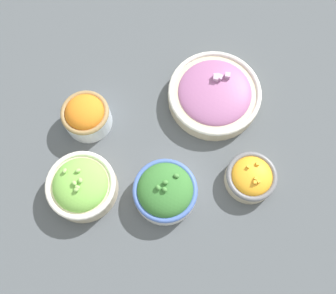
# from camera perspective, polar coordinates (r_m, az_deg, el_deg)

# --- Properties ---
(ground_plane) EXTENTS (3.00, 3.00, 0.00)m
(ground_plane) POSITION_cam_1_polar(r_m,az_deg,el_deg) (0.89, -0.00, -0.62)
(ground_plane) COLOR #4C5156
(bowl_broccoli) EXTENTS (0.14, 0.14, 0.08)m
(bowl_broccoli) POSITION_cam_1_polar(r_m,az_deg,el_deg) (0.83, -0.44, -6.72)
(bowl_broccoli) COLOR white
(bowl_broccoli) RESTS_ON ground_plane
(bowl_red_onion) EXTENTS (0.23, 0.23, 0.07)m
(bowl_red_onion) POSITION_cam_1_polar(r_m,az_deg,el_deg) (0.92, 7.08, 8.04)
(bowl_red_onion) COLOR beige
(bowl_red_onion) RESTS_ON ground_plane
(bowl_carrots) EXTENTS (0.11, 0.11, 0.08)m
(bowl_carrots) POSITION_cam_1_polar(r_m,az_deg,el_deg) (0.90, -12.38, 4.76)
(bowl_carrots) COLOR silver
(bowl_carrots) RESTS_ON ground_plane
(bowl_lettuce) EXTENTS (0.16, 0.16, 0.08)m
(bowl_lettuce) POSITION_cam_1_polar(r_m,az_deg,el_deg) (0.85, -13.04, -5.80)
(bowl_lettuce) COLOR beige
(bowl_lettuce) RESTS_ON ground_plane
(bowl_squash) EXTENTS (0.12, 0.12, 0.06)m
(bowl_squash) POSITION_cam_1_polar(r_m,az_deg,el_deg) (0.87, 12.54, -4.49)
(bowl_squash) COLOR beige
(bowl_squash) RESTS_ON ground_plane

